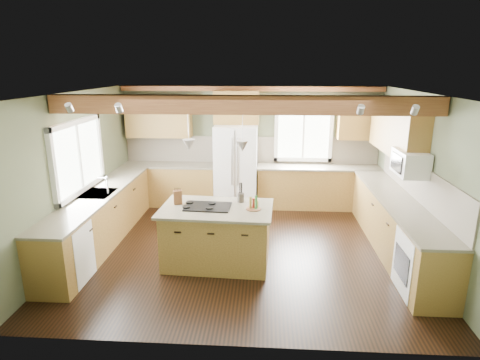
{
  "coord_description": "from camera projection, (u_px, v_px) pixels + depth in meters",
  "views": [
    {
      "loc": [
        0.33,
        -6.26,
        2.99
      ],
      "look_at": [
        -0.09,
        0.3,
        1.12
      ],
      "focal_mm": 30.0,
      "sensor_mm": 36.0,
      "label": 1
    }
  ],
  "objects": [
    {
      "name": "oven",
      "position": [
        424.0,
        265.0,
        5.38
      ],
      "size": [
        0.6,
        0.72,
        0.84
      ],
      "primitive_type": "cube",
      "color": "white",
      "rests_on": "floor"
    },
    {
      "name": "pendant_left",
      "position": [
        189.0,
        145.0,
        5.89
      ],
      "size": [
        0.18,
        0.18,
        0.16
      ],
      "primitive_type": "cone",
      "rotation": [
        3.14,
        0.0,
        0.0
      ],
      "color": "#B2B2B7",
      "rests_on": "ceiling"
    },
    {
      "name": "wall_right",
      "position": [
        422.0,
        178.0,
        6.32
      ],
      "size": [
        0.0,
        5.0,
        5.0
      ],
      "primitive_type": "plane",
      "rotation": [
        1.57,
        0.0,
        -1.57
      ],
      "color": "#4E543B",
      "rests_on": "ground"
    },
    {
      "name": "window_back",
      "position": [
        303.0,
        135.0,
        8.73
      ],
      "size": [
        1.1,
        0.04,
        1.0
      ],
      "primitive_type": "cube",
      "color": "white",
      "rests_on": "wall_back"
    },
    {
      "name": "upper_cab_over_fridge",
      "position": [
        236.0,
        107.0,
        8.51
      ],
      "size": [
        0.96,
        0.35,
        0.7
      ],
      "primitive_type": "cube",
      "color": "brown",
      "rests_on": "wall_back"
    },
    {
      "name": "sink",
      "position": [
        98.0,
        194.0,
        6.8
      ],
      "size": [
        0.5,
        0.65,
        0.03
      ],
      "primitive_type": "cube",
      "color": "#262628",
      "rests_on": "counter_left"
    },
    {
      "name": "island",
      "position": [
        217.0,
        237.0,
        6.24
      ],
      "size": [
        1.63,
        1.05,
        0.88
      ],
      "primitive_type": "cube",
      "rotation": [
        0.0,
        0.0,
        -0.05
      ],
      "color": "olive",
      "rests_on": "floor"
    },
    {
      "name": "dishwasher",
      "position": [
        65.0,
        254.0,
        5.68
      ],
      "size": [
        0.6,
        0.6,
        0.84
      ],
      "primitive_type": "cube",
      "color": "white",
      "rests_on": "floor"
    },
    {
      "name": "utensil_crock",
      "position": [
        241.0,
        198.0,
        6.34
      ],
      "size": [
        0.12,
        0.12,
        0.14
      ],
      "primitive_type": "cylinder",
      "rotation": [
        0.0,
        0.0,
        0.12
      ],
      "color": "#3A332E",
      "rests_on": "island_top"
    },
    {
      "name": "backsplash_back",
      "position": [
        251.0,
        150.0,
        8.9
      ],
      "size": [
        5.58,
        0.03,
        0.58
      ],
      "primitive_type": "cube",
      "color": "brown",
      "rests_on": "wall_back"
    },
    {
      "name": "upper_cab_back_corner",
      "position": [
        360.0,
        118.0,
        8.4
      ],
      "size": [
        0.9,
        0.35,
        0.9
      ],
      "primitive_type": "cube",
      "color": "brown",
      "rests_on": "wall_back"
    },
    {
      "name": "soffit_trim",
      "position": [
        251.0,
        89.0,
        8.46
      ],
      "size": [
        5.55,
        0.2,
        0.1
      ],
      "primitive_type": "cube",
      "color": "#552A18",
      "rests_on": "ceiling"
    },
    {
      "name": "counter_back_right",
      "position": [
        319.0,
        167.0,
        8.62
      ],
      "size": [
        2.66,
        0.64,
        0.04
      ],
      "primitive_type": "cube",
      "color": "#4D4638",
      "rests_on": "base_cab_back_right"
    },
    {
      "name": "knife_block",
      "position": [
        178.0,
        197.0,
        6.24
      ],
      "size": [
        0.15,
        0.13,
        0.22
      ],
      "primitive_type": "cube",
      "rotation": [
        0.0,
        0.0,
        0.29
      ],
      "color": "brown",
      "rests_on": "island_top"
    },
    {
      "name": "microwave",
      "position": [
        410.0,
        163.0,
        6.22
      ],
      "size": [
        0.4,
        0.7,
        0.38
      ],
      "primitive_type": "cube",
      "color": "white",
      "rests_on": "wall_right"
    },
    {
      "name": "upper_cab_right",
      "position": [
        397.0,
        128.0,
        7.02
      ],
      "size": [
        0.35,
        2.2,
        0.9
      ],
      "primitive_type": "cube",
      "color": "brown",
      "rests_on": "wall_right"
    },
    {
      "name": "base_cab_right",
      "position": [
        395.0,
        227.0,
        6.62
      ],
      "size": [
        0.6,
        3.7,
        0.88
      ],
      "primitive_type": "cube",
      "color": "brown",
      "rests_on": "floor"
    },
    {
      "name": "wall_left",
      "position": [
        77.0,
        172.0,
        6.67
      ],
      "size": [
        0.0,
        5.0,
        5.0
      ],
      "primitive_type": "plane",
      "rotation": [
        1.57,
        0.0,
        1.57
      ],
      "color": "#4E543B",
      "rests_on": "ground"
    },
    {
      "name": "upper_cab_back_left",
      "position": [
        159.0,
        116.0,
        8.67
      ],
      "size": [
        1.4,
        0.35,
        0.9
      ],
      "primitive_type": "cube",
      "color": "brown",
      "rests_on": "wall_back"
    },
    {
      "name": "ceiling_beam",
      "position": [
        243.0,
        105.0,
        5.66
      ],
      "size": [
        5.55,
        0.26,
        0.26
      ],
      "primitive_type": "cube",
      "color": "#552A18",
      "rests_on": "ceiling"
    },
    {
      "name": "floor",
      "position": [
        244.0,
        248.0,
        6.85
      ],
      "size": [
        5.6,
        5.6,
        0.0
      ],
      "primitive_type": "plane",
      "color": "black",
      "rests_on": "ground"
    },
    {
      "name": "base_cab_back_right",
      "position": [
        318.0,
        188.0,
        8.75
      ],
      "size": [
        2.62,
        0.6,
        0.88
      ],
      "primitive_type": "cube",
      "color": "brown",
      "rests_on": "floor"
    },
    {
      "name": "base_cab_back_left",
      "position": [
        170.0,
        185.0,
        8.95
      ],
      "size": [
        2.02,
        0.6,
        0.88
      ],
      "primitive_type": "cube",
      "color": "brown",
      "rests_on": "floor"
    },
    {
      "name": "base_cab_left",
      "position": [
        101.0,
        219.0,
        6.93
      ],
      "size": [
        0.6,
        3.7,
        0.88
      ],
      "primitive_type": "cube",
      "color": "brown",
      "rests_on": "floor"
    },
    {
      "name": "counter_right",
      "position": [
        398.0,
        200.0,
        6.49
      ],
      "size": [
        0.64,
        3.74,
        0.04
      ],
      "primitive_type": "cube",
      "color": "#4D4638",
      "rests_on": "base_cab_right"
    },
    {
      "name": "backsplash_right",
      "position": [
        419.0,
        182.0,
        6.39
      ],
      "size": [
        0.03,
        3.7,
        0.58
      ],
      "primitive_type": "cube",
      "color": "brown",
      "rests_on": "wall_right"
    },
    {
      "name": "faucet",
      "position": [
        107.0,
        186.0,
        6.75
      ],
      "size": [
        0.02,
        0.02,
        0.28
      ],
      "primitive_type": "cylinder",
      "color": "#B2B2B7",
      "rests_on": "sink"
    },
    {
      "name": "island_top",
      "position": [
        217.0,
        209.0,
        6.11
      ],
      "size": [
        1.75,
        1.16,
        0.04
      ],
      "primitive_type": "cube",
      "rotation": [
        0.0,
        0.0,
        -0.05
      ],
      "color": "#4D4638",
      "rests_on": "island"
    },
    {
      "name": "refrigerator",
      "position": [
        236.0,
        167.0,
        8.66
      ],
      "size": [
        0.9,
        0.74,
        1.8
      ],
      "primitive_type": "cube",
      "color": "silver",
      "rests_on": "floor"
    },
    {
      "name": "counter_left",
      "position": [
        98.0,
        194.0,
        6.8
      ],
      "size": [
        0.64,
        3.74,
        0.04
      ],
      "primitive_type": "cube",
      "color": "#4D4638",
      "rests_on": "base_cab_left"
    },
    {
      "name": "bottle_tray",
      "position": [
        254.0,
        203.0,
        6.0
      ],
      "size": [
        0.28,
        0.28,
        0.21
      ],
      "primitive_type": null,
      "rotation": [
        0.0,
        0.0,
        -0.28
      ],
      "color": "brown",
      "rests_on": "island_top"
    },
    {
      "name": "cooktop",
      "position": [
        208.0,
        207.0,
        6.12
      ],
      "size": [
        0.71,
        0.49,
        0.02
      ],
      "primitive_type": "cube",
      "rotation": [
        0.0,
        0.0,
        -0.05
      ],
      "color": "black",
      "rests_on": "island_top"
    },
    {
      "name": "ceiling",
      "position": [
        245.0,
        93.0,
        6.14
      ],
      "size": [
        5.6,
        5.6,
        0.0
      ],
      "primitive_type": "plane",
      "rotation": [
        3.14,
        0.0,
        0.0
      ],
      "color": "silver",
      "rests_on": "wall_back"
    },
    {
      "name": "pendant_right",
      "position": [
        242.0,
        146.0,
        5.8
      ],
      "size": [
        0.18,
        0.18,
        0.16
      ],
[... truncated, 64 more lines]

